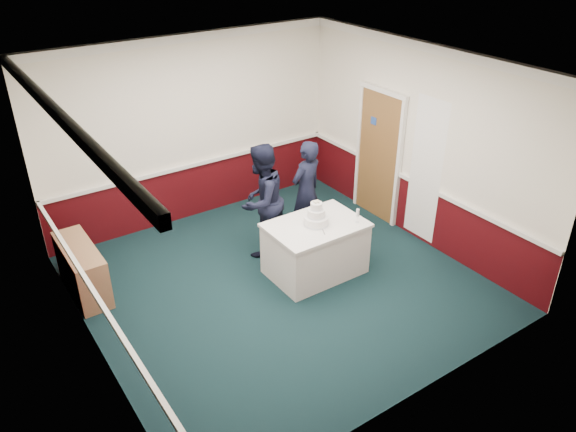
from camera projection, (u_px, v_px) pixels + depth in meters
ground at (280, 283)px, 7.82m from camera, size 5.00×5.00×0.00m
room_shell at (258, 136)px, 7.35m from camera, size 5.00×5.00×3.00m
sideboard at (82, 269)px, 7.51m from camera, size 0.41×1.20×0.70m
cake_table at (315, 248)px, 7.88m from camera, size 1.32×0.92×0.79m
wedding_cake at (316, 217)px, 7.64m from camera, size 0.35×0.35×0.36m
cake_knife at (323, 231)px, 7.53m from camera, size 0.11×0.21×0.00m
champagne_flute at (358, 214)px, 7.67m from camera, size 0.05×0.05×0.21m
person_man at (261, 201)px, 8.15m from camera, size 1.03×0.94×1.72m
person_woman at (306, 191)px, 8.57m from camera, size 0.65×0.50×1.61m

